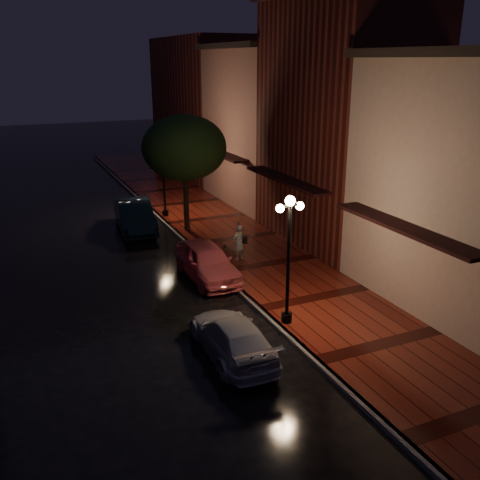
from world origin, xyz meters
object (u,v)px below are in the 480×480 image
pink_car (207,262)px  streetlamp_far (164,172)px  silver_car (232,337)px  parking_meter (224,255)px  street_tree (185,150)px  woman_with_umbrella (239,228)px  streetlamp_near (289,253)px  navy_car (135,216)px

pink_car → streetlamp_far: bearing=83.8°
silver_car → parking_meter: bearing=-108.5°
pink_car → street_tree: bearing=78.5°
woman_with_umbrella → parking_meter: size_ratio=1.81×
silver_car → woman_with_umbrella: size_ratio=1.90×
streetlamp_near → pink_car: 5.32m
streetlamp_far → parking_meter: streetlamp_far is taller
streetlamp_far → parking_meter: bearing=-91.3°
streetlamp_near → silver_car: streetlamp_near is taller
street_tree → streetlamp_near: bearing=-91.3°
navy_car → woman_with_umbrella: woman_with_umbrella is taller
streetlamp_far → navy_car: size_ratio=0.90×
street_tree → parking_meter: (-0.46, -6.08, -3.36)m
streetlamp_near → navy_car: 12.72m
streetlamp_near → pink_car: streetlamp_near is taller
pink_car → parking_meter: pink_car is taller
streetlamp_near → woman_with_umbrella: 6.14m
street_tree → parking_meter: bearing=-94.3°
navy_car → street_tree: bearing=-26.0°
pink_car → streetlamp_near: bearing=-79.3°
navy_car → silver_car: (-0.30, -13.39, -0.18)m
streetlamp_far → silver_car: 15.29m
streetlamp_far → woman_with_umbrella: streetlamp_far is taller
navy_car → silver_car: bearing=-86.0°
street_tree → pink_car: street_tree is taller
navy_car → woman_with_umbrella: (3.01, -6.43, 0.81)m
streetlamp_far → silver_car: size_ratio=1.04×
streetlamp_far → parking_meter: 9.25m
streetlamp_near → woman_with_umbrella: bearing=81.2°
streetlamp_near → streetlamp_far: 14.00m
woman_with_umbrella → parking_meter: woman_with_umbrella is taller
navy_car → parking_meter: (1.89, -7.51, 0.10)m
streetlamp_far → navy_car: 3.19m
street_tree → streetlamp_far: bearing=94.9°
streetlamp_near → silver_car: 3.26m
parking_meter → pink_car: bearing=-160.5°
pink_car → silver_car: size_ratio=1.02×
woman_with_umbrella → navy_car: bearing=-80.1°
woman_with_umbrella → street_tree: bearing=-97.6°
pink_car → navy_car: size_ratio=0.89×
streetlamp_near → silver_car: size_ratio=1.04×
parking_meter → woman_with_umbrella: bearing=61.2°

